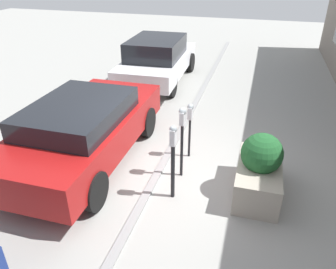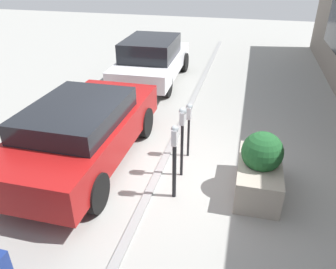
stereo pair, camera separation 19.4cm
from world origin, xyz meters
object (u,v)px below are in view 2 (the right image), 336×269
(parking_meter_nearest, at_px, (174,153))
(parking_meter_second, at_px, (182,128))
(parking_meter_middle, at_px, (189,118))
(parked_car_middle, at_px, (83,130))
(planter_box, at_px, (260,168))
(parked_car_rear, at_px, (152,59))

(parking_meter_nearest, distance_m, parking_meter_second, 0.73)
(parking_meter_middle, bearing_deg, parking_meter_second, -179.18)
(parking_meter_nearest, bearing_deg, parked_car_middle, 71.95)
(parking_meter_middle, xyz_separation_m, parked_car_middle, (-0.79, 2.14, -0.16))
(planter_box, height_order, parked_car_rear, parked_car_rear)
(parking_meter_middle, relative_size, parked_car_rear, 0.28)
(parking_meter_nearest, distance_m, parked_car_middle, 2.28)
(parking_meter_second, distance_m, parked_car_rear, 5.94)
(parking_meter_middle, height_order, parked_car_middle, parked_car_middle)
(parked_car_rear, bearing_deg, planter_box, -148.10)
(parked_car_middle, xyz_separation_m, parked_car_rear, (5.50, 0.10, 0.02))
(parking_meter_nearest, relative_size, parking_meter_second, 0.98)
(parking_meter_second, height_order, parked_car_middle, parking_meter_second)
(planter_box, bearing_deg, parking_meter_nearest, 110.10)
(parking_meter_nearest, xyz_separation_m, parking_meter_second, (0.72, 0.01, 0.14))
(parking_meter_nearest, height_order, planter_box, parking_meter_nearest)
(parking_meter_middle, relative_size, planter_box, 0.82)
(parking_meter_second, xyz_separation_m, planter_box, (-0.16, -1.54, -0.59))
(parking_meter_nearest, xyz_separation_m, parked_car_middle, (0.70, 2.16, -0.17))
(parking_meter_second, xyz_separation_m, parked_car_rear, (5.49, 2.25, -0.30))
(planter_box, relative_size, parked_car_middle, 0.34)
(planter_box, bearing_deg, parking_meter_middle, 58.94)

